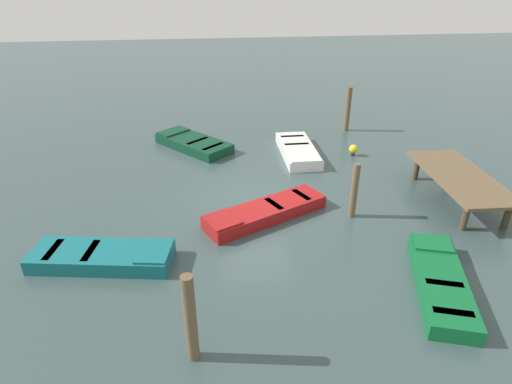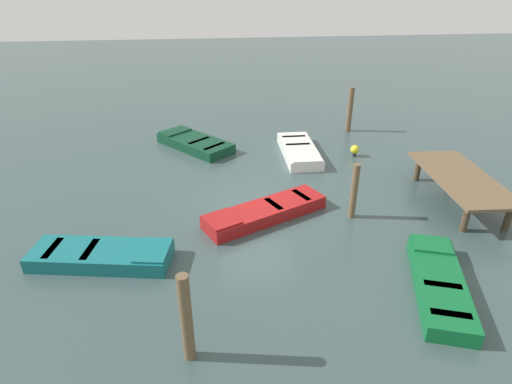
% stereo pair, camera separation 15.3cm
% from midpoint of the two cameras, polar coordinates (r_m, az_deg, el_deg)
% --- Properties ---
extents(ground_plane, '(80.00, 80.00, 0.00)m').
position_cam_midpoint_polar(ground_plane, '(13.92, -0.32, -1.28)').
color(ground_plane, '#384C4C').
extents(dock_segment, '(4.39, 2.10, 0.95)m').
position_cam_midpoint_polar(dock_segment, '(15.07, 25.81, 1.68)').
color(dock_segment, brown).
rests_on(dock_segment, ground_plane).
extents(rowboat_teal, '(1.84, 3.76, 0.46)m').
position_cam_midpoint_polar(rowboat_teal, '(11.70, -20.49, -8.22)').
color(rowboat_teal, '#14666B').
rests_on(rowboat_teal, ground_plane).
extents(rowboat_dark_green, '(3.64, 3.41, 0.46)m').
position_cam_midpoint_polar(rowboat_dark_green, '(18.45, -8.81, 6.63)').
color(rowboat_dark_green, '#0C3823').
rests_on(rowboat_dark_green, ground_plane).
extents(rowboat_green, '(3.61, 2.13, 0.46)m').
position_cam_midpoint_polar(rowboat_green, '(11.08, 23.52, -11.10)').
color(rowboat_green, '#0F602D').
rests_on(rowboat_green, ground_plane).
extents(rowboat_white, '(3.52, 1.39, 0.46)m').
position_cam_midpoint_polar(rowboat_white, '(17.50, 5.49, 5.66)').
color(rowboat_white, silver).
rests_on(rowboat_white, ground_plane).
extents(rowboat_red, '(2.68, 4.04, 0.46)m').
position_cam_midpoint_polar(rowboat_red, '(12.90, 0.90, -2.70)').
color(rowboat_red, maroon).
rests_on(rowboat_red, ground_plane).
extents(mooring_piling_near_right, '(0.26, 0.26, 2.10)m').
position_cam_midpoint_polar(mooring_piling_near_right, '(20.57, 12.21, 10.99)').
color(mooring_piling_near_right, brown).
rests_on(mooring_piling_near_right, ground_plane).
extents(mooring_piling_mid_left, '(0.24, 0.24, 2.01)m').
position_cam_midpoint_polar(mooring_piling_mid_left, '(8.26, -9.49, -16.73)').
color(mooring_piling_mid_left, brown).
rests_on(mooring_piling_mid_left, ground_plane).
extents(mooring_piling_center, '(0.21, 0.21, 1.78)m').
position_cam_midpoint_polar(mooring_piling_center, '(12.99, 12.93, 0.16)').
color(mooring_piling_center, brown).
rests_on(mooring_piling_center, ground_plane).
extents(marker_buoy, '(0.36, 0.36, 0.48)m').
position_cam_midpoint_polar(marker_buoy, '(17.81, 12.92, 5.71)').
color(marker_buoy, '#262626').
rests_on(marker_buoy, ground_plane).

